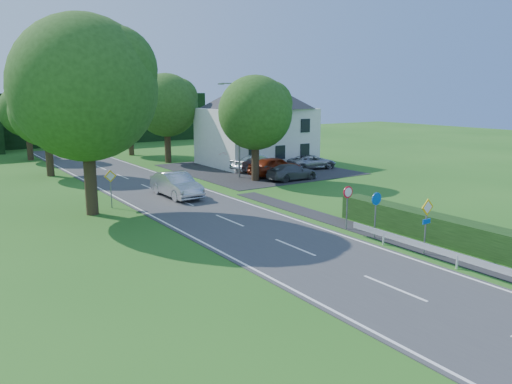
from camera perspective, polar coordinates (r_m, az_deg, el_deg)
road at (r=30.21m, az=-5.01°, el=-2.49°), size 7.00×80.00×0.04m
parking_pad at (r=47.25m, az=0.07°, el=2.62°), size 14.00×16.00×0.04m
line_edge_left at (r=28.83m, az=-10.68°, el=-3.28°), size 0.12×80.00×0.01m
line_edge_right at (r=31.85m, az=0.11°, el=-1.67°), size 0.12×80.00×0.01m
line_centre at (r=30.20m, az=-5.01°, el=-2.44°), size 0.12×80.00×0.01m
tree_main at (r=30.82m, az=-18.83°, el=8.14°), size 9.40×9.40×11.64m
tree_left_far at (r=46.69m, az=-22.79°, el=6.90°), size 7.00×7.00×8.58m
tree_right_far at (r=52.24m, az=-10.16°, el=8.28°), size 7.40×7.40×9.09m
tree_left_back at (r=58.58m, az=-24.65°, el=7.25°), size 6.60×6.60×8.07m
tree_right_back at (r=59.32m, az=-14.19°, el=7.73°), size 6.20×6.20×7.56m
tree_right_mid at (r=40.70m, az=-0.08°, el=7.25°), size 7.00×7.00×8.58m
treeline_right at (r=75.13m, az=-16.95°, el=8.08°), size 30.00×5.00×7.00m
house_white at (r=50.38m, az=0.05°, el=8.19°), size 10.60×8.40×8.60m
streetlight at (r=42.12m, az=-2.10°, el=7.62°), size 2.03×0.18×8.00m
sign_priority_right at (r=23.59m, az=18.93°, el=-2.61°), size 0.78×0.09×2.59m
sign_roundabout at (r=25.48m, az=13.55°, el=-1.58°), size 0.64×0.08×2.37m
sign_speed_limit at (r=26.80m, az=10.44°, el=-0.60°), size 0.64×0.11×2.37m
sign_priority_left at (r=32.63m, az=-16.29°, el=1.18°), size 0.78×0.09×2.44m
moving_car at (r=35.08m, az=-9.08°, el=0.82°), size 1.88×5.18×1.70m
motorcycle at (r=39.34m, az=-9.54°, el=1.34°), size 1.07×1.75×0.87m
parked_car_red at (r=43.28m, az=2.17°, el=2.96°), size 5.11×2.39×1.69m
parked_car_silver_a at (r=46.21m, az=-0.11°, el=3.43°), size 4.98×2.37×1.58m
parked_car_grey at (r=41.46m, az=4.13°, el=2.30°), size 4.57×1.91×1.32m
parked_car_silver_b at (r=47.75m, az=6.44°, el=3.45°), size 4.98×3.00×1.29m
parasol at (r=46.13m, az=-3.01°, el=3.58°), size 2.60×2.63×1.86m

